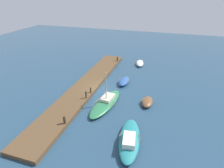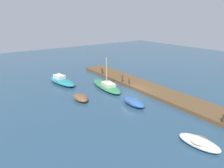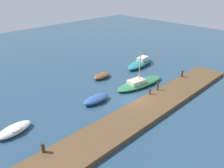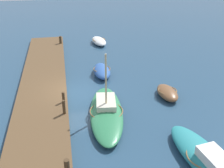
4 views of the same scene
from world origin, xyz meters
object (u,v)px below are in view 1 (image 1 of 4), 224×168
Objects in this scene: motorboat_teal at (129,139)px; mooring_post_west at (117,59)px; mooring_post_east at (64,120)px; mooring_post_mid_west at (91,90)px; dinghy_brown at (147,102)px; rowboat_white at (140,63)px; rowboat_blue at (124,81)px; sailboat_green at (106,102)px; mooring_post_mid_east at (86,95)px.

mooring_post_west is (-19.88, -6.93, 0.39)m from motorboat_teal.
mooring_post_west is at bearing 180.00° from mooring_post_east.
mooring_post_mid_west reaches higher than motorboat_teal.
dinghy_brown is 2.98× the size of mooring_post_east.
rowboat_white is 13.88m from mooring_post_mid_west.
rowboat_blue is 0.52× the size of motorboat_teal.
dinghy_brown is 3.24× the size of mooring_post_west.
mooring_post_east is at bearing -20.61° from sailboat_green.
rowboat_blue is 3.32× the size of mooring_post_mid_east.
mooring_post_mid_east reaches higher than mooring_post_mid_west.
sailboat_green is at bearing 152.27° from mooring_post_east.
mooring_post_east is at bearing -15.48° from rowboat_blue.
sailboat_green is 8.26× the size of mooring_post_east.
mooring_post_west is at bearing -93.95° from rowboat_white.
dinghy_brown is 0.42× the size of motorboat_teal.
mooring_post_west is 12.86m from mooring_post_mid_west.
rowboat_blue is at bearing 151.60° from mooring_post_mid_east.
mooring_post_west is 14.33m from mooring_post_mid_east.
rowboat_white is 13.47m from dinghy_brown.
sailboat_green is at bearing -71.27° from dinghy_brown.
motorboat_teal is 7.69× the size of mooring_post_west.
mooring_post_mid_east reaches higher than mooring_post_east.
motorboat_teal is (7.14, -0.65, 0.10)m from dinghy_brown.
rowboat_blue is 1.24× the size of dinghy_brown.
mooring_post_mid_west is (4.78, -3.38, 0.43)m from rowboat_blue.
dinghy_brown is (4.66, 4.19, -0.04)m from rowboat_blue.
rowboat_blue is at bearing 163.67° from mooring_post_east.
motorboat_teal is at bearing 45.18° from sailboat_green.
motorboat_teal is at bearing 44.61° from mooring_post_mid_west.
mooring_post_mid_west is (0.12, -7.57, 0.47)m from dinghy_brown.
rowboat_blue is at bearing 22.72° from mooring_post_west.
mooring_post_mid_west is at bearing 180.00° from mooring_post_mid_east.
rowboat_white is at bearing 174.52° from rowboat_blue.
sailboat_green reaches higher than rowboat_blue.
rowboat_blue is at bearing -178.95° from sailboat_green.
rowboat_blue is 4.01× the size of mooring_post_west.
mooring_post_mid_west is 6.76m from mooring_post_east.
mooring_post_mid_west is at bearing 180.00° from mooring_post_east.
rowboat_blue is 7.13m from mooring_post_mid_east.
sailboat_green is (-5.40, -4.23, -0.08)m from motorboat_teal.
mooring_post_mid_west is at bearing -113.85° from sailboat_green.
motorboat_teal is 6.37× the size of mooring_post_mid_east.
mooring_post_east is (5.29, 0.00, -0.05)m from mooring_post_mid_east.
motorboat_teal is (11.80, 3.54, 0.06)m from rowboat_blue.
rowboat_white is 14.90m from sailboat_green.
mooring_post_mid_east is (1.59, -7.57, 0.57)m from dinghy_brown.
mooring_post_mid_east is (-0.15, -2.70, 0.56)m from sailboat_green.
motorboat_teal is at bearing -0.94° from rowboat_white.
motorboat_teal is at bearing -6.12° from dinghy_brown.
mooring_post_mid_east reaches higher than dinghy_brown.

